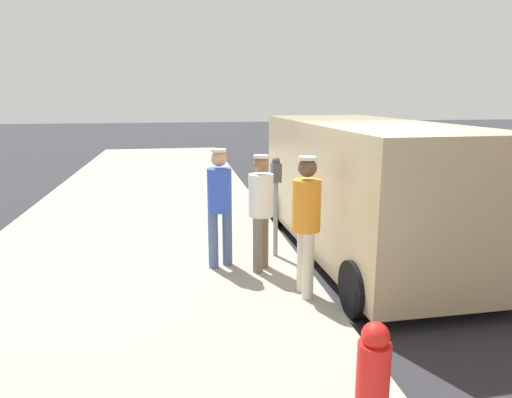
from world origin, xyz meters
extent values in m
plane|color=#2D2D33|center=(0.00, 0.00, 0.00)|extent=(80.00, 80.00, 0.00)
cube|color=#9E998E|center=(3.50, 0.00, 0.07)|extent=(5.00, 32.00, 0.15)
cylinder|color=gray|center=(1.35, -0.70, 0.72)|extent=(0.07, 0.07, 1.15)
cube|color=#4C4C51|center=(1.35, -0.70, 1.44)|extent=(0.14, 0.18, 0.28)
sphere|color=#47474C|center=(1.35, -0.70, 1.61)|extent=(0.12, 0.12, 0.12)
cylinder|color=#4C608C|center=(2.32, -0.35, 0.56)|extent=(0.14, 0.14, 0.81)
cylinder|color=#4C608C|center=(2.11, -0.43, 0.56)|extent=(0.14, 0.14, 0.81)
cylinder|color=blue|center=(2.22, -0.39, 1.27)|extent=(0.34, 0.34, 0.61)
sphere|color=tan|center=(2.22, -0.39, 1.71)|extent=(0.22, 0.22, 0.22)
cylinder|color=silver|center=(2.22, -0.39, 1.82)|extent=(0.21, 0.21, 0.04)
cylinder|color=beige|center=(1.28, 0.88, 0.56)|extent=(0.14, 0.14, 0.82)
cylinder|color=beige|center=(1.29, 0.66, 0.56)|extent=(0.14, 0.14, 0.82)
cylinder|color=orange|center=(1.29, 0.77, 1.28)|extent=(0.34, 0.34, 0.62)
sphere|color=brown|center=(1.29, 0.77, 1.73)|extent=(0.22, 0.22, 0.22)
cylinder|color=silver|center=(1.29, 0.77, 1.84)|extent=(0.21, 0.21, 0.04)
cylinder|color=#726656|center=(1.73, -0.07, 0.54)|extent=(0.14, 0.14, 0.78)
cylinder|color=#726656|center=(1.61, -0.26, 0.54)|extent=(0.14, 0.14, 0.78)
cylinder|color=white|center=(1.67, -0.17, 1.22)|extent=(0.34, 0.34, 0.58)
sphere|color=#8C6647|center=(1.67, -0.17, 1.65)|extent=(0.21, 0.21, 0.21)
cylinder|color=silver|center=(1.67, -0.17, 1.75)|extent=(0.20, 0.20, 0.04)
cube|color=tan|center=(-0.15, -0.94, 1.17)|extent=(2.12, 5.24, 1.96)
cube|color=black|center=(-0.20, 1.51, 1.56)|extent=(1.84, 0.12, 0.88)
cylinder|color=black|center=(-1.15, 1.09, 0.34)|extent=(0.24, 0.68, 0.68)
cylinder|color=black|center=(0.75, 1.13, 0.34)|extent=(0.24, 0.68, 0.68)
cylinder|color=black|center=(-1.05, -3.01, 0.34)|extent=(0.24, 0.68, 0.68)
cylinder|color=black|center=(0.85, -2.97, 0.34)|extent=(0.24, 0.68, 0.68)
cylinder|color=red|center=(1.45, 3.17, 0.50)|extent=(0.24, 0.24, 0.70)
sphere|color=red|center=(1.45, 3.17, 0.91)|extent=(0.20, 0.20, 0.20)
camera|label=1|loc=(2.77, 5.97, 2.56)|focal=32.74mm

